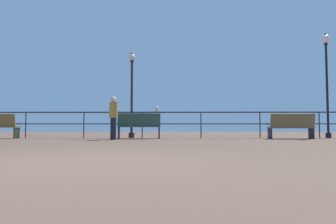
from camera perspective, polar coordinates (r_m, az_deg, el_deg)
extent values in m
plane|color=brown|center=(3.85, -18.18, -9.29)|extent=(60.00, 60.00, 0.00)
cube|color=#321C26|center=(12.42, -4.96, -0.06)|extent=(19.55, 0.05, 0.05)
cube|color=#321C26|center=(12.41, -4.97, -2.29)|extent=(19.55, 0.04, 0.04)
cylinder|color=#321C26|center=(13.78, -25.65, -2.30)|extent=(0.04, 0.04, 1.08)
cylinder|color=#321C26|center=(12.88, -15.86, -2.45)|extent=(0.04, 0.04, 1.08)
cylinder|color=#321C26|center=(12.41, -4.97, -2.54)|extent=(0.04, 0.04, 1.08)
cylinder|color=#321C26|center=(12.40, 6.35, -2.53)|extent=(0.04, 0.04, 1.08)
cylinder|color=#321C26|center=(12.87, 17.25, -2.43)|extent=(0.04, 0.04, 1.08)
cylinder|color=#321C26|center=(13.77, 27.05, -2.27)|extent=(0.04, 0.04, 1.08)
cube|color=black|center=(13.33, -27.07, -3.57)|extent=(0.05, 0.43, 0.46)
cube|color=black|center=(13.50, -26.67, -2.00)|extent=(0.04, 0.33, 0.04)
cube|color=#29473F|center=(11.85, -5.57, -2.80)|extent=(1.70, 0.62, 0.05)
cube|color=#29473F|center=(11.64, -5.58, -1.52)|extent=(1.67, 0.29, 0.52)
cube|color=black|center=(11.86, -1.73, -3.97)|extent=(0.08, 0.43, 0.48)
cube|color=black|center=(12.05, -1.77, -2.15)|extent=(0.07, 0.34, 0.04)
cube|color=black|center=(11.90, -9.40, -3.93)|extent=(0.08, 0.43, 0.48)
cube|color=black|center=(12.09, -9.31, -2.11)|extent=(0.07, 0.34, 0.04)
cube|color=brown|center=(12.68, 22.45, -2.81)|extent=(1.70, 0.53, 0.05)
cube|color=brown|center=(12.46, 22.81, -1.54)|extent=(1.70, 0.16, 0.55)
cube|color=#241D2D|center=(12.99, 25.81, -3.69)|extent=(0.04, 0.46, 0.43)
cube|color=#241D2D|center=(13.18, 25.40, -2.14)|extent=(0.04, 0.36, 0.04)
cube|color=#241D2D|center=(12.41, 18.98, -3.87)|extent=(0.04, 0.46, 0.43)
cube|color=#241D2D|center=(12.61, 18.67, -2.24)|extent=(0.04, 0.36, 0.04)
cylinder|color=#312128|center=(12.75, -7.03, -4.47)|extent=(0.25, 0.25, 0.22)
cylinder|color=#312128|center=(12.81, -6.98, 2.83)|extent=(0.10, 0.10, 3.04)
cylinder|color=#312128|center=(13.06, -6.94, 9.60)|extent=(0.16, 0.16, 0.06)
sphere|color=silver|center=(13.10, -6.93, 10.36)|extent=(0.29, 0.29, 0.29)
cone|color=#312128|center=(13.15, -6.92, 11.19)|extent=(0.12, 0.12, 0.10)
cylinder|color=black|center=(14.26, 28.44, -3.97)|extent=(0.22, 0.22, 0.22)
cylinder|color=black|center=(14.35, 28.23, 4.01)|extent=(0.09, 0.09, 3.77)
cylinder|color=black|center=(14.70, 28.04, 11.45)|extent=(0.15, 0.15, 0.06)
sphere|color=white|center=(14.75, 28.02, 12.24)|extent=(0.36, 0.36, 0.36)
cone|color=black|center=(14.81, 28.00, 13.09)|extent=(0.11, 0.11, 0.10)
cylinder|color=black|center=(10.88, -10.29, -3.18)|extent=(0.14, 0.14, 0.79)
cylinder|color=black|center=(11.02, -10.64, -3.18)|extent=(0.14, 0.14, 0.79)
cylinder|color=#AC8A39|center=(10.97, -10.43, 0.38)|extent=(0.30, 0.30, 0.57)
cylinder|color=#AC8A39|center=(10.79, -9.95, 0.51)|extent=(0.10, 0.10, 0.54)
cylinder|color=#AC8A39|center=(11.15, -10.89, 0.41)|extent=(0.10, 0.10, 0.54)
sphere|color=beige|center=(11.00, -10.41, 2.40)|extent=(0.21, 0.21, 0.21)
ellipsoid|color=white|center=(12.38, -2.22, 0.43)|extent=(0.24, 0.32, 0.16)
ellipsoid|color=gray|center=(12.39, -2.22, 0.54)|extent=(0.19, 0.28, 0.06)
sphere|color=white|center=(12.26, -2.11, 0.80)|extent=(0.13, 0.13, 0.13)
cone|color=gold|center=(12.18, -2.04, 0.83)|extent=(0.06, 0.06, 0.05)
cube|color=gray|center=(12.54, -2.35, 0.42)|extent=(0.09, 0.12, 0.02)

